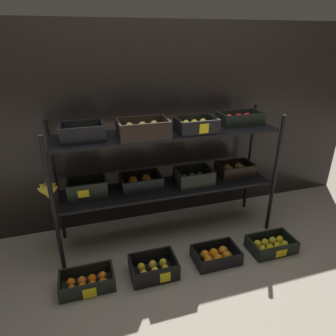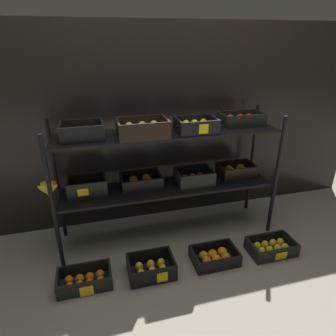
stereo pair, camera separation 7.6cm
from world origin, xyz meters
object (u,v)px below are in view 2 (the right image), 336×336
display_rack (167,158)px  crate_ground_orange (215,257)px  crate_ground_tangerine (85,280)px  crate_ground_right_lemon (271,247)px  crate_ground_lemon (151,268)px

display_rack → crate_ground_orange: (0.27, -0.46, -0.69)m
crate_ground_tangerine → crate_ground_right_lemon: crate_ground_tangerine is taller
display_rack → crate_ground_orange: bearing=-60.0°
crate_ground_tangerine → crate_ground_orange: (0.99, -0.01, 0.00)m
display_rack → crate_ground_right_lemon: size_ratio=5.16×
crate_ground_right_lemon → crate_ground_lemon: bearing=179.1°
crate_ground_lemon → crate_ground_orange: 0.51m
crate_ground_orange → crate_ground_right_lemon: 0.49m
crate_ground_lemon → display_rack: bearing=62.4°
display_rack → crate_ground_tangerine: bearing=-148.2°
display_rack → crate_ground_orange: 0.87m
display_rack → crate_ground_lemon: display_rack is taller
crate_ground_lemon → crate_ground_right_lemon: 1.00m
crate_ground_tangerine → crate_ground_right_lemon: size_ratio=1.01×
display_rack → crate_ground_orange: size_ratio=5.41×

